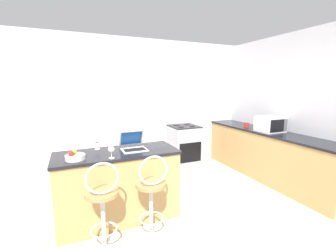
{
  "coord_description": "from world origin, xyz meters",
  "views": [
    {
      "loc": [
        -1.1,
        -2.05,
        1.69
      ],
      "look_at": [
        0.46,
        1.56,
        0.99
      ],
      "focal_mm": 24.0,
      "sensor_mm": 36.0,
      "label": 1
    }
  ],
  "objects_px": {
    "bar_stool_near": "(103,210)",
    "microwave": "(271,124)",
    "laptop": "(133,145)",
    "fruit_bowl": "(75,156)",
    "mug_red": "(246,125)",
    "bar_stool_far": "(152,199)",
    "wine_glass_short": "(111,150)",
    "stove_range": "(184,147)",
    "wine_glass_tall": "(97,141)"
  },
  "relations": [
    {
      "from": "microwave",
      "to": "fruit_bowl",
      "type": "xyz_separation_m",
      "value": [
        -3.25,
        -0.31,
        -0.1
      ]
    },
    {
      "from": "stove_range",
      "to": "mug_red",
      "type": "distance_m",
      "value": 1.32
    },
    {
      "from": "bar_stool_near",
      "to": "wine_glass_tall",
      "type": "relative_size",
      "value": 6.69
    },
    {
      "from": "bar_stool_far",
      "to": "laptop",
      "type": "relative_size",
      "value": 2.98
    },
    {
      "from": "bar_stool_near",
      "to": "fruit_bowl",
      "type": "relative_size",
      "value": 4.65
    },
    {
      "from": "fruit_bowl",
      "to": "mug_red",
      "type": "relative_size",
      "value": 2.23
    },
    {
      "from": "wine_glass_tall",
      "to": "wine_glass_short",
      "type": "bearing_deg",
      "value": -76.56
    },
    {
      "from": "laptop",
      "to": "fruit_bowl",
      "type": "relative_size",
      "value": 1.56
    },
    {
      "from": "bar_stool_near",
      "to": "bar_stool_far",
      "type": "distance_m",
      "value": 0.52
    },
    {
      "from": "bar_stool_near",
      "to": "mug_red",
      "type": "bearing_deg",
      "value": 22.56
    },
    {
      "from": "stove_range",
      "to": "bar_stool_far",
      "type": "bearing_deg",
      "value": -126.36
    },
    {
      "from": "wine_glass_tall",
      "to": "mug_red",
      "type": "relative_size",
      "value": 1.55
    },
    {
      "from": "bar_stool_far",
      "to": "microwave",
      "type": "distance_m",
      "value": 2.66
    },
    {
      "from": "wine_glass_short",
      "to": "microwave",
      "type": "bearing_deg",
      "value": 8.32
    },
    {
      "from": "wine_glass_tall",
      "to": "mug_red",
      "type": "height_order",
      "value": "wine_glass_tall"
    },
    {
      "from": "fruit_bowl",
      "to": "bar_stool_near",
      "type": "bearing_deg",
      "value": -60.82
    },
    {
      "from": "fruit_bowl",
      "to": "bar_stool_far",
      "type": "bearing_deg",
      "value": -28.59
    },
    {
      "from": "microwave",
      "to": "wine_glass_tall",
      "type": "xyz_separation_m",
      "value": [
        -2.97,
        0.03,
        -0.03
      ]
    },
    {
      "from": "bar_stool_near",
      "to": "stove_range",
      "type": "height_order",
      "value": "bar_stool_near"
    },
    {
      "from": "bar_stool_near",
      "to": "bar_stool_far",
      "type": "bearing_deg",
      "value": 0.0
    },
    {
      "from": "wine_glass_short",
      "to": "mug_red",
      "type": "bearing_deg",
      "value": 18.38
    },
    {
      "from": "bar_stool_far",
      "to": "stove_range",
      "type": "relative_size",
      "value": 1.09
    },
    {
      "from": "stove_range",
      "to": "mug_red",
      "type": "xyz_separation_m",
      "value": [
        1.06,
        -0.62,
        0.49
      ]
    },
    {
      "from": "bar_stool_far",
      "to": "mug_red",
      "type": "height_order",
      "value": "mug_red"
    },
    {
      "from": "wine_glass_short",
      "to": "stove_range",
      "type": "bearing_deg",
      "value": 41.91
    },
    {
      "from": "bar_stool_near",
      "to": "microwave",
      "type": "bearing_deg",
      "value": 13.32
    },
    {
      "from": "stove_range",
      "to": "fruit_bowl",
      "type": "distance_m",
      "value": 2.59
    },
    {
      "from": "fruit_bowl",
      "to": "wine_glass_short",
      "type": "bearing_deg",
      "value": -16.36
    },
    {
      "from": "bar_stool_near",
      "to": "mug_red",
      "type": "distance_m",
      "value": 3.21
    },
    {
      "from": "bar_stool_far",
      "to": "laptop",
      "type": "distance_m",
      "value": 0.76
    },
    {
      "from": "stove_range",
      "to": "wine_glass_tall",
      "type": "bearing_deg",
      "value": -149.03
    },
    {
      "from": "bar_stool_near",
      "to": "wine_glass_tall",
      "type": "bearing_deg",
      "value": 86.34
    },
    {
      "from": "wine_glass_tall",
      "to": "stove_range",
      "type": "bearing_deg",
      "value": 30.97
    },
    {
      "from": "bar_stool_far",
      "to": "laptop",
      "type": "bearing_deg",
      "value": 94.69
    },
    {
      "from": "laptop",
      "to": "fruit_bowl",
      "type": "xyz_separation_m",
      "value": [
        -0.7,
        -0.16,
        -0.02
      ]
    },
    {
      "from": "laptop",
      "to": "microwave",
      "type": "xyz_separation_m",
      "value": [
        2.55,
        0.14,
        0.08
      ]
    },
    {
      "from": "bar_stool_far",
      "to": "stove_range",
      "type": "distance_m",
      "value": 2.29
    },
    {
      "from": "bar_stool_far",
      "to": "fruit_bowl",
      "type": "height_order",
      "value": "fruit_bowl"
    },
    {
      "from": "laptop",
      "to": "mug_red",
      "type": "bearing_deg",
      "value": 14.72
    },
    {
      "from": "bar_stool_near",
      "to": "microwave",
      "type": "xyz_separation_m",
      "value": [
        3.02,
        0.71,
        0.57
      ]
    },
    {
      "from": "bar_stool_far",
      "to": "wine_glass_tall",
      "type": "relative_size",
      "value": 6.69
    },
    {
      "from": "bar_stool_near",
      "to": "wine_glass_short",
      "type": "bearing_deg",
      "value": 62.43
    },
    {
      "from": "mug_red",
      "to": "stove_range",
      "type": "bearing_deg",
      "value": 149.57
    },
    {
      "from": "bar_stool_near",
      "to": "microwave",
      "type": "relative_size",
      "value": 2.23
    },
    {
      "from": "laptop",
      "to": "fruit_bowl",
      "type": "bearing_deg",
      "value": -166.8
    },
    {
      "from": "laptop",
      "to": "fruit_bowl",
      "type": "distance_m",
      "value": 0.72
    },
    {
      "from": "wine_glass_tall",
      "to": "mug_red",
      "type": "xyz_separation_m",
      "value": [
        2.89,
        0.48,
        -0.06
      ]
    },
    {
      "from": "bar_stool_far",
      "to": "fruit_bowl",
      "type": "xyz_separation_m",
      "value": [
        -0.75,
        0.41,
        0.47
      ]
    },
    {
      "from": "microwave",
      "to": "laptop",
      "type": "bearing_deg",
      "value": -176.81
    },
    {
      "from": "bar_stool_near",
      "to": "mug_red",
      "type": "relative_size",
      "value": 10.35
    }
  ]
}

